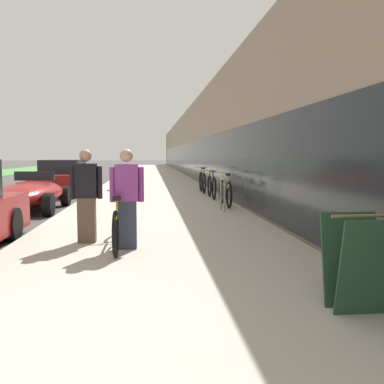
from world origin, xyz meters
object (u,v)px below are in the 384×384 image
object	(u,v)px
cruiser_bike_farthest	(202,182)
sandwich_board_sign	(360,262)
person_bystander	(86,196)
bike_rack_hoop	(223,191)
cruiser_bike_nearest	(225,192)
cruiser_bike_middle	(212,186)
tandem_bicycle	(120,223)
vintage_roadster_curbside	(30,194)
person_rider	(127,199)
parked_sedan_far	(64,178)

from	to	relation	value
cruiser_bike_farthest	sandwich_board_sign	bearing A→B (deg)	-90.29
sandwich_board_sign	person_bystander	bearing A→B (deg)	131.08
bike_rack_hoop	cruiser_bike_nearest	distance (m)	1.06
cruiser_bike_nearest	cruiser_bike_middle	bearing A→B (deg)	91.94
cruiser_bike_farthest	cruiser_bike_nearest	bearing A→B (deg)	-88.39
tandem_bicycle	vintage_roadster_curbside	distance (m)	5.96
bike_rack_hoop	sandwich_board_sign	world-z (taller)	sandwich_board_sign
person_rider	person_bystander	size ratio (longest dim) A/B	1.00
cruiser_bike_nearest	cruiser_bike_middle	distance (m)	2.17
parked_sedan_far	cruiser_bike_farthest	bearing A→B (deg)	-13.20
bike_rack_hoop	tandem_bicycle	bearing A→B (deg)	-120.76
parked_sedan_far	sandwich_board_sign	bearing A→B (deg)	-68.63
sandwich_board_sign	parked_sedan_far	size ratio (longest dim) A/B	0.21
cruiser_bike_middle	cruiser_bike_farthest	distance (m)	2.10
bike_rack_hoop	vintage_roadster_curbside	xyz separation A→B (m)	(-5.14, 1.33, -0.16)
tandem_bicycle	person_rider	size ratio (longest dim) A/B	1.51
person_bystander	cruiser_bike_farthest	distance (m)	9.47
cruiser_bike_farthest	sandwich_board_sign	world-z (taller)	cruiser_bike_farthest
bike_rack_hoop	parked_sedan_far	world-z (taller)	parked_sedan_far
cruiser_bike_middle	vintage_roadster_curbside	world-z (taller)	vintage_roadster_curbside
tandem_bicycle	person_bystander	xyz separation A→B (m)	(-0.55, 0.25, 0.41)
person_bystander	bike_rack_hoop	distance (m)	4.68
cruiser_bike_middle	sandwich_board_sign	size ratio (longest dim) A/B	1.97
tandem_bicycle	cruiser_bike_farthest	size ratio (longest dim) A/B	1.32
sandwich_board_sign	vintage_roadster_curbside	distance (m)	9.88
cruiser_bike_middle	cruiser_bike_nearest	bearing A→B (deg)	-88.06
cruiser_bike_middle	tandem_bicycle	bearing A→B (deg)	-109.46
vintage_roadster_curbside	parked_sedan_far	xyz separation A→B (m)	(-0.13, 5.23, 0.15)
tandem_bicycle	cruiser_bike_farthest	distance (m)	9.54
person_bystander	cruiser_bike_farthest	xyz separation A→B (m)	(3.01, 8.97, -0.36)
person_bystander	cruiser_bike_nearest	bearing A→B (deg)	56.34
cruiser_bike_middle	vintage_roadster_curbside	xyz separation A→B (m)	(-5.31, -1.86, -0.03)
person_rider	person_bystander	distance (m)	0.87
person_bystander	cruiser_bike_middle	world-z (taller)	person_bystander
person_bystander	sandwich_board_sign	distance (m)	4.50
person_rider	cruiser_bike_middle	size ratio (longest dim) A/B	0.86
person_bystander	vintage_roadster_curbside	distance (m)	5.51
vintage_roadster_curbside	cruiser_bike_nearest	bearing A→B (deg)	-3.28
cruiser_bike_farthest	vintage_roadster_curbside	world-z (taller)	cruiser_bike_farthest
cruiser_bike_farthest	bike_rack_hoop	bearing A→B (deg)	-91.41
person_rider	bike_rack_hoop	bearing A→B (deg)	62.42
cruiser_bike_nearest	vintage_roadster_curbside	world-z (taller)	vintage_roadster_curbside
cruiser_bike_nearest	sandwich_board_sign	world-z (taller)	cruiser_bike_nearest
tandem_bicycle	person_rider	distance (m)	0.52
vintage_roadster_curbside	sandwich_board_sign	bearing A→B (deg)	-58.22
cruiser_bike_nearest	vintage_roadster_curbside	distance (m)	5.40
cruiser_bike_farthest	cruiser_bike_middle	bearing A→B (deg)	-88.73
bike_rack_hoop	vintage_roadster_curbside	size ratio (longest dim) A/B	0.22
vintage_roadster_curbside	cruiser_bike_middle	bearing A→B (deg)	19.26
person_rider	sandwich_board_sign	world-z (taller)	person_rider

